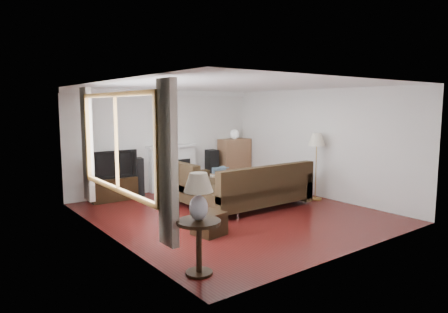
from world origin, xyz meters
TOP-DOWN VIEW (x-y plane):
  - room at (0.00, 0.00)m, footprint 5.10×5.60m
  - window at (-2.45, -0.20)m, footprint 0.12×2.74m
  - curtain_near at (-2.40, -1.72)m, footprint 0.10×0.35m
  - curtain_far at (-2.40, 1.32)m, footprint 0.10×0.35m
  - fireplace at (0.15, 2.64)m, footprint 1.40×0.26m
  - tv_stand at (-1.50, 2.49)m, footprint 1.03×0.46m
  - television at (-1.50, 2.49)m, footprint 1.08×0.14m
  - speaker_left at (-0.86, 2.55)m, footprint 0.31×0.35m
  - speaker_right at (1.29, 2.55)m, footprint 0.30×0.34m
  - bookshelf at (2.03, 2.51)m, footprint 0.88×0.42m
  - globe_lamp at (2.03, 2.51)m, footprint 0.25×0.25m
  - sectional_sofa at (0.61, 0.02)m, footprint 2.69×1.96m
  - coffee_table at (0.44, 1.60)m, footprint 1.25×0.95m
  - footstool at (-1.16, -0.82)m, footprint 0.52×0.52m
  - floor_lamp at (2.22, -0.21)m, footprint 0.42×0.42m
  - side_table at (-2.15, -2.03)m, footprint 0.56×0.56m
  - table_lamp at (-2.15, -2.03)m, footprint 0.37×0.37m

SIDE VIEW (x-z plane):
  - footstool at x=-1.16m, z-range 0.00..0.38m
  - coffee_table at x=0.44m, z-range 0.00..0.43m
  - tv_stand at x=-1.50m, z-range 0.00..0.51m
  - side_table at x=-2.15m, z-range 0.00..0.70m
  - sectional_sofa at x=0.61m, z-range 0.00..0.87m
  - speaker_left at x=-0.86m, z-range 0.00..0.90m
  - speaker_right at x=1.29m, z-range 0.00..0.95m
  - fireplace at x=0.15m, z-range 0.00..1.15m
  - bookshelf at x=2.03m, z-range 0.00..1.21m
  - floor_lamp at x=2.22m, z-range 0.00..1.50m
  - television at x=-1.50m, z-range 0.51..1.13m
  - table_lamp at x=-2.15m, z-range 0.70..1.29m
  - room at x=0.00m, z-range -0.02..2.52m
  - globe_lamp at x=2.03m, z-range 1.21..1.47m
  - curtain_near at x=-2.40m, z-range 0.35..2.45m
  - curtain_far at x=-2.40m, z-range 0.35..2.45m
  - window at x=-2.45m, z-range 0.78..2.32m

